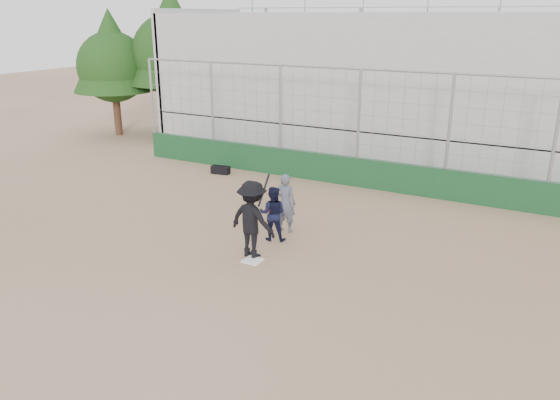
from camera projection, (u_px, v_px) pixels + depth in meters
The scene contains 10 objects.
ground at pixel (253, 261), 13.30m from camera, with size 90.00×90.00×0.00m, color brown.
home_plate at pixel (253, 260), 13.30m from camera, with size 0.44×0.44×0.02m, color white.
backstop at pixel (357, 159), 18.82m from camera, with size 18.10×0.25×4.04m.
bleachers at pixel (402, 86), 22.31m from camera, with size 20.25×6.70×6.98m.
tree_left at pixel (172, 43), 25.99m from camera, with size 4.48×4.48×7.00m.
tree_right at pixel (112, 57), 26.06m from camera, with size 3.84×3.84×6.00m.
batter_at_plate at pixel (252, 219), 13.26m from camera, with size 1.34×0.87×2.07m.
catcher_crouched at pixel (273, 222), 14.37m from camera, with size 0.85×0.74×1.02m.
umpire at pixel (285, 206), 14.89m from camera, with size 0.60×0.40×1.49m, color #454A58.
equipment_bag at pixel (220, 170), 20.52m from camera, with size 0.73×0.39×0.34m.
Camera 1 is at (6.33, -10.35, 5.70)m, focal length 35.00 mm.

